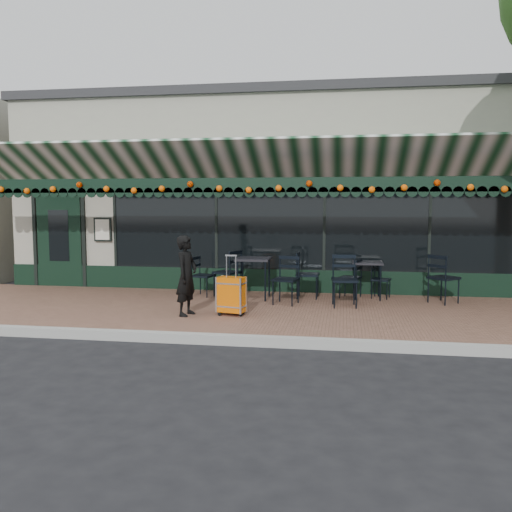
% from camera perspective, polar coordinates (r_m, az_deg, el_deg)
% --- Properties ---
extents(ground, '(80.00, 80.00, 0.00)m').
position_cam_1_polar(ground, '(8.33, -3.74, -9.12)').
color(ground, black).
rests_on(ground, ground).
extents(sidewalk, '(18.00, 4.00, 0.15)m').
position_cam_1_polar(sidewalk, '(10.22, -1.21, -5.91)').
color(sidewalk, brown).
rests_on(sidewalk, ground).
extents(curb, '(18.00, 0.16, 0.15)m').
position_cam_1_polar(curb, '(8.24, -3.87, -8.75)').
color(curb, '#9E9E99').
rests_on(curb, ground).
extents(restaurant_building, '(12.00, 9.60, 4.50)m').
position_cam_1_polar(restaurant_building, '(15.79, 2.64, 6.18)').
color(restaurant_building, '#A5A38F').
rests_on(restaurant_building, ground).
extents(woman, '(0.43, 0.57, 1.40)m').
position_cam_1_polar(woman, '(9.53, -7.32, -2.06)').
color(woman, black).
rests_on(woman, sidewalk).
extents(suitcase, '(0.51, 0.35, 1.06)m').
position_cam_1_polar(suitcase, '(9.51, -2.62, -4.15)').
color(suitcase, '#DA6006').
rests_on(suitcase, sidewalk).
extents(cafe_table_a, '(0.62, 0.62, 0.76)m').
position_cam_1_polar(cafe_table_a, '(11.36, 11.63, -0.98)').
color(cafe_table_a, black).
rests_on(cafe_table_a, sidewalk).
extents(cafe_table_b, '(0.68, 0.68, 0.84)m').
position_cam_1_polar(cafe_table_b, '(11.10, -0.26, -0.63)').
color(cafe_table_b, black).
rests_on(cafe_table_b, sidewalk).
extents(chair_a_left, '(0.53, 0.53, 0.83)m').
position_cam_1_polar(chair_a_left, '(11.38, 9.90, -2.30)').
color(chair_a_left, black).
rests_on(chair_a_left, sidewalk).
extents(chair_a_right, '(0.46, 0.46, 0.76)m').
position_cam_1_polar(chair_a_right, '(11.48, 13.02, -2.47)').
color(chair_a_right, black).
rests_on(chair_a_right, sidewalk).
extents(chair_a_front, '(0.54, 0.54, 0.99)m').
position_cam_1_polar(chair_a_front, '(10.40, 9.31, -2.58)').
color(chair_a_front, black).
rests_on(chair_a_front, sidewalk).
extents(chair_a_extra, '(0.69, 0.69, 0.98)m').
position_cam_1_polar(chair_a_extra, '(11.24, 19.15, -2.24)').
color(chair_a_extra, black).
rests_on(chair_a_extra, sidewalk).
extents(chair_b_left, '(0.65, 0.65, 0.99)m').
position_cam_1_polar(chair_b_left, '(11.44, -3.02, -1.78)').
color(chair_b_left, black).
rests_on(chair_b_left, sidewalk).
extents(chair_b_right, '(0.49, 0.49, 0.96)m').
position_cam_1_polar(chair_b_right, '(11.25, 5.47, -2.01)').
color(chair_b_right, black).
rests_on(chair_b_right, sidewalk).
extents(chair_b_front, '(0.57, 0.57, 0.95)m').
position_cam_1_polar(chair_b_front, '(10.54, 3.15, -2.54)').
color(chair_b_front, black).
rests_on(chair_b_front, sidewalk).
extents(chair_solo, '(0.51, 0.51, 0.85)m').
position_cam_1_polar(chair_solo, '(11.50, -5.56, -2.12)').
color(chair_solo, black).
rests_on(chair_solo, sidewalk).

